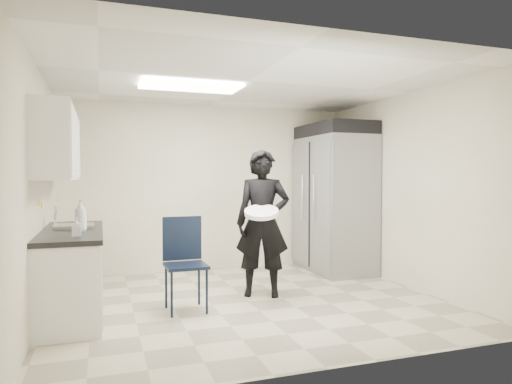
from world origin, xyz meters
name	(u,v)px	position (x,y,z in m)	size (l,w,h in m)	color
floor	(249,302)	(0.00, 0.00, 0.00)	(4.50, 4.50, 0.00)	#BFB596
ceiling	(248,81)	(0.00, 0.00, 2.60)	(4.50, 4.50, 0.00)	silver
back_wall	(210,188)	(0.00, 2.00, 1.30)	(4.50, 4.50, 0.00)	beige
left_wall	(38,195)	(-2.25, 0.00, 1.30)	(4.00, 4.00, 0.00)	beige
right_wall	(409,190)	(2.25, 0.00, 1.30)	(4.00, 4.00, 0.00)	beige
ceiling_panel	(191,87)	(-0.60, 0.40, 2.57)	(1.20, 0.60, 0.02)	white
lower_counter	(72,274)	(-1.95, 0.20, 0.43)	(0.60, 1.90, 0.86)	silver
countertop	(71,232)	(-1.95, 0.20, 0.89)	(0.64, 1.95, 0.05)	black
sink	(75,231)	(-1.93, 0.45, 0.87)	(0.42, 0.40, 0.14)	gray
faucet	(55,218)	(-2.13, 0.45, 1.02)	(0.02, 0.02, 0.24)	silver
upper_cabinets	(58,145)	(-2.08, 0.20, 1.83)	(0.35, 1.80, 0.75)	silver
towel_dispenser	(60,166)	(-2.14, 1.35, 1.62)	(0.22, 0.30, 0.35)	black
notice_sticker_left	(40,202)	(-2.24, 0.10, 1.22)	(0.00, 0.12, 0.07)	yellow
notice_sticker_right	(42,205)	(-2.24, 0.30, 1.18)	(0.00, 0.12, 0.07)	yellow
commercial_fridge	(334,204)	(1.83, 1.27, 1.05)	(0.80, 1.35, 2.10)	gray
fridge_compressor	(335,131)	(1.83, 1.27, 2.20)	(0.80, 1.35, 0.20)	black
folding_chair	(186,266)	(-0.77, -0.12, 0.50)	(0.45, 0.45, 1.00)	black
man_tuxedo	(263,223)	(0.25, 0.21, 0.91)	(0.67, 0.44, 1.82)	black
bucket_lid	(261,212)	(0.16, -0.02, 1.06)	(0.41, 0.41, 0.05)	white
soap_bottle_a	(81,215)	(-1.85, 0.04, 1.08)	(0.13, 0.13, 0.33)	white
soap_bottle_b	(76,227)	(-1.87, -0.39, 1.00)	(0.08, 0.08, 0.18)	#A5A4AF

